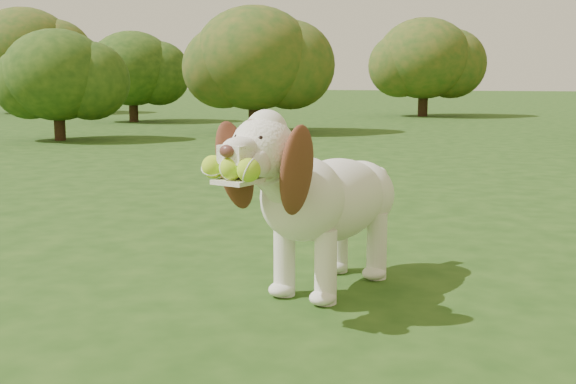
# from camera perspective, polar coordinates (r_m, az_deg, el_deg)

# --- Properties ---
(ground) EXTENTS (80.00, 80.00, 0.00)m
(ground) POSITION_cam_1_polar(r_m,az_deg,el_deg) (2.44, -3.20, -10.96)
(ground) COLOR #1C3F12
(ground) RESTS_ON ground
(dog) EXTENTS (0.61, 1.10, 0.73)m
(dog) POSITION_cam_1_polar(r_m,az_deg,el_deg) (2.78, 2.62, -0.20)
(dog) COLOR white
(dog) RESTS_ON ground
(shrub_a) EXTENTS (1.39, 1.39, 1.44)m
(shrub_a) POSITION_cam_1_polar(r_m,az_deg,el_deg) (9.90, -17.78, 8.79)
(shrub_a) COLOR #382314
(shrub_a) RESTS_ON ground
(shrub_g) EXTENTS (2.26, 2.26, 2.35)m
(shrub_g) POSITION_cam_1_polar(r_m,az_deg,el_deg) (17.42, -20.09, 10.41)
(shrub_g) COLOR #382314
(shrub_g) RESTS_ON ground
(shrub_b) EXTENTS (1.79, 1.79, 1.86)m
(shrub_b) POSITION_cam_1_polar(r_m,az_deg,el_deg) (10.79, -2.68, 10.51)
(shrub_b) COLOR #382314
(shrub_b) RESTS_ON ground
(shrub_e) EXTENTS (1.59, 1.59, 1.64)m
(shrub_e) POSITION_cam_1_polar(r_m,az_deg,el_deg) (13.58, -12.21, 9.51)
(shrub_e) COLOR #382314
(shrub_e) RESTS_ON ground
(shrub_i) EXTENTS (1.96, 1.96, 2.03)m
(shrub_i) POSITION_cam_1_polar(r_m,az_deg,el_deg) (15.40, 10.71, 10.33)
(shrub_i) COLOR #382314
(shrub_i) RESTS_ON ground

